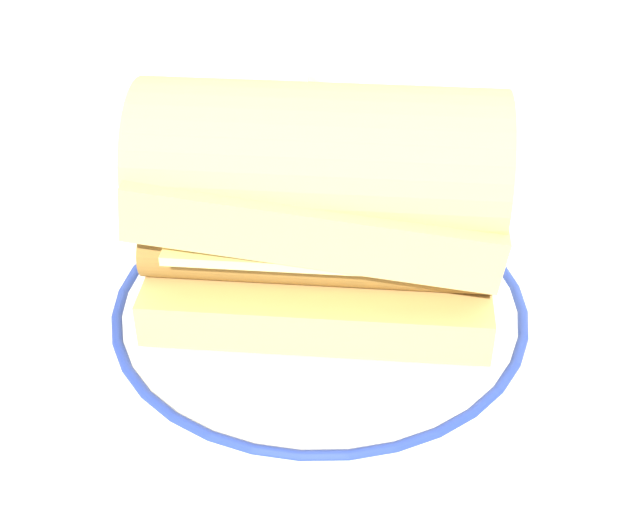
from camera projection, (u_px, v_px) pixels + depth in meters
ground_plane at (317, 338)px, 0.49m from camera, size 1.50×1.50×0.00m
plate at (320, 308)px, 0.50m from camera, size 0.26×0.26×0.01m
sausage_sandwich at (320, 201)px, 0.46m from camera, size 0.21×0.16×0.13m
drinking_glass at (265, 97)px, 0.65m from camera, size 0.07×0.07×0.10m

